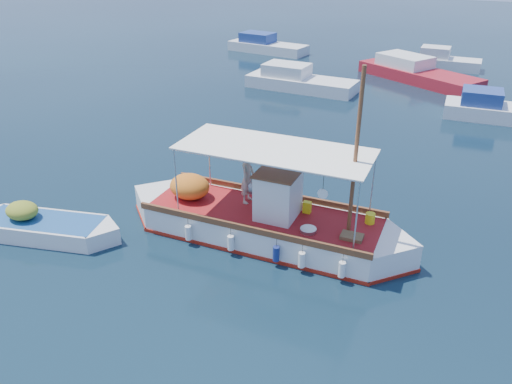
% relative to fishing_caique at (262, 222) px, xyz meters
% --- Properties ---
extents(ground, '(160.00, 160.00, 0.00)m').
position_rel_fishing_caique_xyz_m(ground, '(0.04, 0.50, -0.55)').
color(ground, black).
rests_on(ground, ground).
extents(fishing_caique, '(10.29, 3.20, 6.28)m').
position_rel_fishing_caique_xyz_m(fishing_caique, '(0.00, 0.00, 0.00)').
color(fishing_caique, white).
rests_on(fishing_caique, ground).
extents(dinghy, '(5.42, 2.53, 1.36)m').
position_rel_fishing_caique_xyz_m(dinghy, '(-6.71, -3.24, -0.27)').
color(dinghy, white).
rests_on(dinghy, ground).
extents(bg_boat_nw, '(7.35, 2.55, 1.80)m').
position_rel_fishing_caique_xyz_m(bg_boat_nw, '(-5.82, 17.83, -0.06)').
color(bg_boat_nw, silver).
rests_on(bg_boat_nw, ground).
extents(bg_boat_n, '(9.19, 6.76, 1.80)m').
position_rel_fishing_caique_xyz_m(bg_boat_n, '(0.79, 23.73, -0.06)').
color(bg_boat_n, maroon).
rests_on(bg_boat_n, ground).
extents(bg_boat_ne, '(5.43, 2.58, 1.80)m').
position_rel_fishing_caique_xyz_m(bg_boat_ne, '(6.20, 16.86, -0.06)').
color(bg_boat_ne, silver).
rests_on(bg_boat_ne, ground).
extents(bg_boat_far_w, '(7.31, 3.04, 1.80)m').
position_rel_fishing_caique_xyz_m(bg_boat_far_w, '(-12.97, 27.93, -0.06)').
color(bg_boat_far_w, silver).
rests_on(bg_boat_far_w, ground).
extents(bg_boat_far_n, '(5.34, 2.20, 1.80)m').
position_rel_fishing_caique_xyz_m(bg_boat_far_n, '(2.00, 28.31, -0.06)').
color(bg_boat_far_n, silver).
rests_on(bg_boat_far_n, ground).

